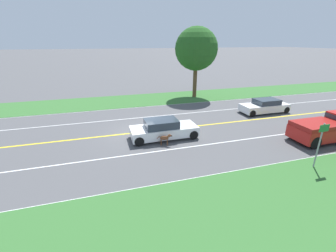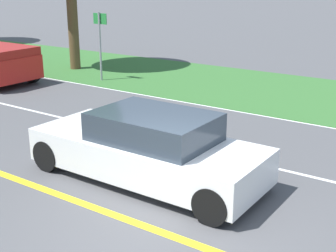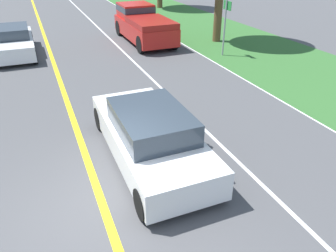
# 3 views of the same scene
# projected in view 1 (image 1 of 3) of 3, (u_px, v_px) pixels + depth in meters

# --- Properties ---
(ground_plane) EXTENTS (400.00, 400.00, 0.00)m
(ground_plane) POSITION_uv_depth(u_px,v_px,m) (140.00, 132.00, 17.42)
(ground_plane) COLOR #4C4C4F
(centre_divider_line) EXTENTS (0.18, 160.00, 0.01)m
(centre_divider_line) POSITION_uv_depth(u_px,v_px,m) (140.00, 132.00, 17.42)
(centre_divider_line) COLOR yellow
(centre_divider_line) RESTS_ON ground
(lane_edge_line_right) EXTENTS (0.14, 160.00, 0.01)m
(lane_edge_line_right) POSITION_uv_depth(u_px,v_px,m) (165.00, 184.00, 11.15)
(lane_edge_line_right) COLOR white
(lane_edge_line_right) RESTS_ON ground
(lane_edge_line_left) EXTENTS (0.14, 160.00, 0.01)m
(lane_edge_line_left) POSITION_uv_depth(u_px,v_px,m) (129.00, 108.00, 23.68)
(lane_edge_line_left) COLOR white
(lane_edge_line_left) RESTS_ON ground
(lane_dash_same_dir) EXTENTS (0.10, 160.00, 0.01)m
(lane_dash_same_dir) POSITION_uv_depth(u_px,v_px,m) (150.00, 152.00, 14.29)
(lane_dash_same_dir) COLOR white
(lane_dash_same_dir) RESTS_ON ground
(lane_dash_oncoming) EXTENTS (0.10, 160.00, 0.01)m
(lane_dash_oncoming) POSITION_uv_depth(u_px,v_px,m) (134.00, 118.00, 20.55)
(lane_dash_oncoming) COLOR white
(lane_dash_oncoming) RESTS_ON ground
(grass_verge_right) EXTENTS (6.00, 160.00, 0.03)m
(grass_verge_right) POSITION_uv_depth(u_px,v_px,m) (187.00, 229.00, 8.46)
(grass_verge_right) COLOR #33662D
(grass_verge_right) RESTS_ON ground
(grass_verge_left) EXTENTS (6.00, 160.00, 0.03)m
(grass_verge_left) POSITION_uv_depth(u_px,v_px,m) (125.00, 101.00, 26.36)
(grass_verge_left) COLOR #33662D
(grass_verge_left) RESTS_ON ground
(ego_car) EXTENTS (1.90, 4.79, 1.41)m
(ego_car) POSITION_uv_depth(u_px,v_px,m) (163.00, 129.00, 16.20)
(ego_car) COLOR white
(ego_car) RESTS_ON ground
(dog) EXTENTS (0.41, 1.02, 0.82)m
(dog) POSITION_uv_depth(u_px,v_px,m) (165.00, 138.00, 15.11)
(dog) COLOR brown
(dog) RESTS_ON ground
(pickup_truck) EXTENTS (2.06, 5.33, 1.85)m
(pickup_truck) POSITION_uv_depth(u_px,v_px,m) (331.00, 127.00, 15.86)
(pickup_truck) COLOR red
(pickup_truck) RESTS_ON ground
(oncoming_car) EXTENTS (1.89, 4.71, 1.34)m
(oncoming_car) POSITION_uv_depth(u_px,v_px,m) (265.00, 106.00, 22.02)
(oncoming_car) COLOR white
(oncoming_car) RESTS_ON ground
(roadside_tree_left_near) EXTENTS (5.03, 5.03, 8.26)m
(roadside_tree_left_near) POSITION_uv_depth(u_px,v_px,m) (196.00, 49.00, 26.41)
(roadside_tree_left_near) COLOR brown
(roadside_tree_left_near) RESTS_ON ground
(street_sign) EXTENTS (0.11, 0.64, 2.61)m
(street_sign) POSITION_uv_depth(u_px,v_px,m) (320.00, 140.00, 12.06)
(street_sign) COLOR gray
(street_sign) RESTS_ON ground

